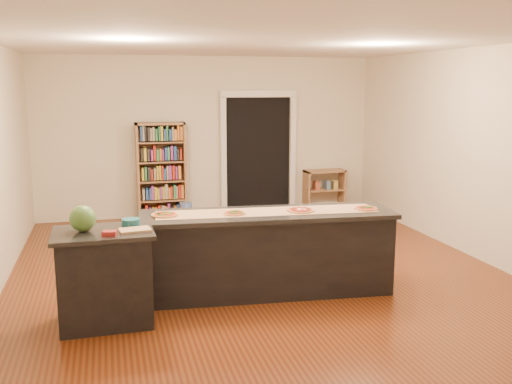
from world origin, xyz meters
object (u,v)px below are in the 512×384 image
object	(u,v)px
low_shelf	(324,190)
waste_bin	(186,211)
kitchen_island	(267,252)
side_counter	(105,277)
bookshelf	(161,171)
watermelon	(83,218)

from	to	relation	value
low_shelf	waste_bin	xyz separation A→B (m)	(-2.63, -0.20, -0.22)
low_shelf	kitchen_island	bearing A→B (deg)	-119.60
side_counter	bookshelf	world-z (taller)	bookshelf
low_shelf	waste_bin	distance (m)	2.64
low_shelf	watermelon	world-z (taller)	watermelon
side_counter	waste_bin	world-z (taller)	side_counter
bookshelf	side_counter	bearing A→B (deg)	-102.62
kitchen_island	waste_bin	size ratio (longest dim) A/B	9.09
kitchen_island	watermelon	size ratio (longest dim) A/B	11.13
low_shelf	watermelon	xyz separation A→B (m)	(-4.16, -4.29, 0.68)
bookshelf	watermelon	size ratio (longest dim) A/B	6.66
kitchen_island	bookshelf	world-z (taller)	bookshelf
side_counter	low_shelf	world-z (taller)	side_counter
bookshelf	watermelon	bearing A→B (deg)	-104.94
waste_bin	kitchen_island	bearing A→B (deg)	-83.74
kitchen_island	low_shelf	world-z (taller)	kitchen_island
watermelon	bookshelf	bearing A→B (deg)	75.06
kitchen_island	watermelon	distance (m)	2.06
side_counter	low_shelf	bearing A→B (deg)	46.32
low_shelf	watermelon	size ratio (longest dim) A/B	2.99
side_counter	low_shelf	size ratio (longest dim) A/B	1.25
low_shelf	waste_bin	bearing A→B (deg)	-175.66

